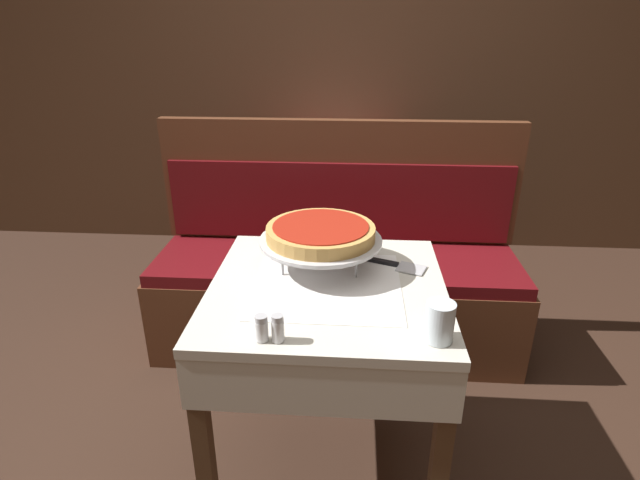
# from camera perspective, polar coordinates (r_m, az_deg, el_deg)

# --- Properties ---
(ground_plane) EXTENTS (14.00, 14.00, 0.00)m
(ground_plane) POSITION_cam_1_polar(r_m,az_deg,el_deg) (2.07, 0.72, -23.98)
(ground_plane) COLOR #382319
(dining_table_front) EXTENTS (0.75, 0.75, 0.76)m
(dining_table_front) POSITION_cam_1_polar(r_m,az_deg,el_deg) (1.65, 0.84, -8.66)
(dining_table_front) COLOR beige
(dining_table_front) RESTS_ON ground_plane
(dining_table_rear) EXTENTS (0.74, 0.74, 0.76)m
(dining_table_rear) POSITION_cam_1_polar(r_m,az_deg,el_deg) (3.18, 1.65, 7.59)
(dining_table_rear) COLOR red
(dining_table_rear) RESTS_ON ground_plane
(booth_bench) EXTENTS (1.77, 0.53, 1.10)m
(booth_bench) POSITION_cam_1_polar(r_m,az_deg,el_deg) (2.51, 1.74, -5.08)
(booth_bench) COLOR brown
(booth_bench) RESTS_ON ground_plane
(back_wall_panel) EXTENTS (6.00, 0.04, 2.40)m
(back_wall_panel) POSITION_cam_1_polar(r_m,az_deg,el_deg) (3.54, 2.96, 18.22)
(back_wall_panel) COLOR brown
(back_wall_panel) RESTS_ON ground_plane
(pizza_pan_stand) EXTENTS (0.41, 0.41, 0.10)m
(pizza_pan_stand) POSITION_cam_1_polar(r_m,az_deg,el_deg) (1.66, 0.07, -0.15)
(pizza_pan_stand) COLOR #ADADB2
(pizza_pan_stand) RESTS_ON dining_table_front
(deep_dish_pizza) EXTENTS (0.36, 0.36, 0.05)m
(deep_dish_pizza) POSITION_cam_1_polar(r_m,az_deg,el_deg) (1.65, 0.07, 0.92)
(deep_dish_pizza) COLOR tan
(deep_dish_pizza) RESTS_ON pizza_pan_stand
(pizza_server) EXTENTS (0.26, 0.14, 0.01)m
(pizza_server) POSITION_cam_1_polar(r_m,az_deg,el_deg) (1.73, 7.95, -2.68)
(pizza_server) COLOR #BCBCC1
(pizza_server) RESTS_ON dining_table_front
(water_glass_near) EXTENTS (0.08, 0.08, 0.11)m
(water_glass_near) POSITION_cam_1_polar(r_m,az_deg,el_deg) (1.34, 13.50, -9.06)
(water_glass_near) COLOR silver
(water_glass_near) RESTS_ON dining_table_front
(salt_shaker) EXTENTS (0.04, 0.04, 0.07)m
(salt_shaker) POSITION_cam_1_polar(r_m,az_deg,el_deg) (1.32, -6.71, -9.96)
(salt_shaker) COLOR silver
(salt_shaker) RESTS_ON dining_table_front
(pepper_shaker) EXTENTS (0.03, 0.03, 0.08)m
(pepper_shaker) POSITION_cam_1_polar(r_m,az_deg,el_deg) (1.31, -4.85, -10.01)
(pepper_shaker) COLOR silver
(pepper_shaker) RESTS_ON dining_table_front
(napkin_holder) EXTENTS (0.10, 0.05, 0.09)m
(napkin_holder) POSITION_cam_1_polar(r_m,az_deg,el_deg) (1.87, -0.12, 1.01)
(napkin_holder) COLOR #B2B2B7
(napkin_holder) RESTS_ON dining_table_front
(condiment_caddy) EXTENTS (0.12, 0.12, 0.16)m
(condiment_caddy) POSITION_cam_1_polar(r_m,az_deg,el_deg) (3.08, 0.51, 9.92)
(condiment_caddy) COLOR black
(condiment_caddy) RESTS_ON dining_table_rear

